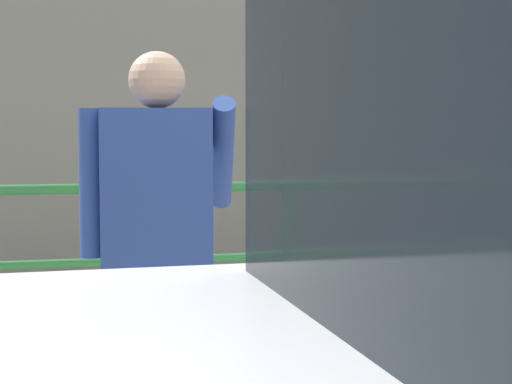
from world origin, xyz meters
TOP-DOWN VIEW (x-y plane):
  - parking_meter at (-0.37, 0.53)m, footprint 0.16×0.17m
  - pedestrian_at_meter at (-0.96, 0.66)m, footprint 0.65×0.51m
  - background_railing at (0.00, 2.39)m, footprint 24.06×0.06m
  - backdrop_wall at (0.00, 4.96)m, footprint 32.00×0.50m

SIDE VIEW (x-z plane):
  - background_railing at x=0.00m, z-range 0.34..1.35m
  - pedestrian_at_meter at x=-0.96m, z-range 0.23..1.84m
  - parking_meter at x=-0.37m, z-range 0.45..2.04m
  - backdrop_wall at x=0.00m, z-range 0.00..3.58m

